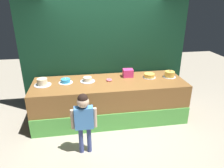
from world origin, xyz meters
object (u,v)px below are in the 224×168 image
cake_right (149,76)px  cake_far_right (170,74)px  child_figure (84,116)px  cake_center (88,80)px  pink_box (128,73)px  cake_far_left (42,82)px  donut (109,80)px  cake_left (66,81)px

cake_right → cake_far_right: (0.46, -0.04, 0.02)m
child_figure → cake_center: size_ratio=3.52×
pink_box → cake_right: 0.48m
cake_far_left → donut: bearing=0.7°
pink_box → cake_center: (-0.92, -0.15, -0.05)m
child_figure → cake_far_left: (-0.79, 1.11, 0.21)m
cake_right → cake_far_left: bearing=-178.2°
cake_right → cake_far_right: 0.46m
donut → cake_center: 0.46m
child_figure → donut: size_ratio=8.66×
child_figure → pink_box: size_ratio=5.05×
child_figure → pink_box: bearing=51.5°
pink_box → donut: pink_box is taller
cake_far_left → cake_right: 2.30m
donut → cake_far_right: size_ratio=0.45×
cake_left → cake_center: 0.46m
cake_center → cake_right: (1.38, 0.01, 0.00)m
child_figure → cake_left: child_figure is taller
pink_box → donut: size_ratio=1.72×
donut → cake_far_right: (1.38, 0.01, 0.04)m
cake_far_left → cake_right: size_ratio=1.20×
cake_far_left → cake_far_right: cake_far_right is taller
cake_left → cake_center: (0.46, 0.00, 0.00)m
pink_box → cake_far_left: 1.85m
cake_far_left → cake_far_right: bearing=0.6°
cake_center → cake_far_right: (1.84, -0.03, 0.02)m
cake_center → cake_far_right: cake_far_right is taller
cake_left → pink_box: bearing=6.2°
child_figure → cake_far_left: size_ratio=3.28×
cake_center → cake_far_right: bearing=-1.1°
child_figure → cake_left: 1.23m
donut → cake_far_right: cake_far_right is taller
child_figure → cake_far_right: (1.98, 1.14, 0.21)m
child_figure → donut: 1.29m
cake_far_left → cake_center: 0.92m
donut → cake_right: cake_right is taller
donut → cake_center: cake_center is taller
pink_box → cake_center: 0.93m
cake_right → cake_far_right: bearing=-5.5°
child_figure → donut: bearing=62.3°
child_figure → cake_right: size_ratio=3.93×
child_figure → cake_right: (1.51, 1.19, 0.19)m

